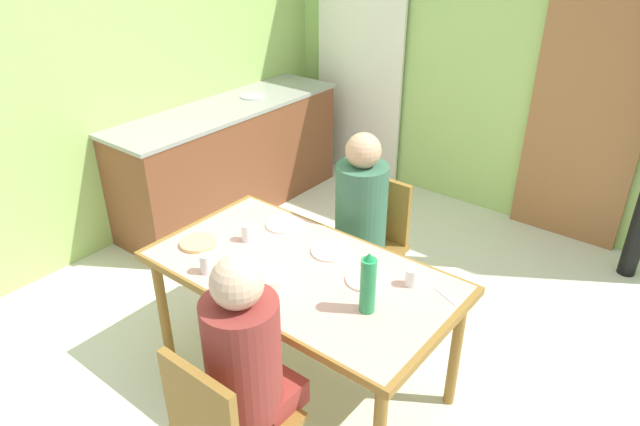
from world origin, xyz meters
The scene contains 22 objects.
ground_plane centered at (0.00, 0.00, 0.00)m, with size 6.03×6.03×0.00m, color silver.
wall_back centered at (0.00, 2.32, 1.26)m, with size 4.07×0.10×2.52m, color #A5CE71.
wall_left centered at (-1.94, 0.58, 1.26)m, with size 0.10×3.48×2.52m, color #A5CE6C.
door_wooden centered at (0.75, 2.24, 1.00)m, with size 0.80×0.05×2.00m, color #99633A.
curtain_panel centered at (-1.22, 2.22, 1.06)m, with size 0.90×0.03×2.12m, color white.
kitchen_counter centered at (-1.61, 0.95, 0.45)m, with size 0.61×2.06×0.91m.
dining_table centered at (0.16, -0.24, 0.66)m, with size 1.55×0.84×0.73m.
chair_near_diner centered at (0.42, -1.01, 0.50)m, with size 0.40×0.40×0.87m.
chair_far_diner centered at (0.07, 0.53, 0.50)m, with size 0.40×0.40×0.87m.
person_near_diner centered at (0.42, -0.87, 0.78)m, with size 0.30×0.37×0.77m.
person_far_diner centered at (0.07, 0.40, 0.78)m, with size 0.30×0.37×0.77m.
water_bottle_green_near centered at (0.60, -0.30, 0.87)m, with size 0.07×0.07×0.30m.
serving_bowl_center centered at (0.12, -0.43, 0.75)m, with size 0.17×0.17×0.06m, color beige.
dinner_plate_near_left centered at (-0.19, 0.03, 0.73)m, with size 0.20×0.20×0.01m, color white.
dinner_plate_near_right centered at (0.18, -0.02, 0.73)m, with size 0.20×0.20×0.01m, color silver.
dinner_plate_far_center centered at (0.47, -0.12, 0.73)m, with size 0.19×0.19×0.01m, color white.
drinking_glass_by_near_diner centered at (-0.18, -0.54, 0.77)m, with size 0.06×0.06×0.10m, color silver.
drinking_glass_by_far_diner centered at (-0.24, -0.21, 0.77)m, with size 0.06×0.06×0.09m, color silver.
drinking_glass_spare_center centered at (0.65, -0.02, 0.77)m, with size 0.06×0.06×0.09m, color silver.
bread_plate_sliced centered at (-0.41, -0.40, 0.74)m, with size 0.19×0.19×0.02m, color #DBB77A.
cutlery_knife_near centered at (-0.50, 0.07, 0.73)m, with size 0.15×0.02×0.00m, color silver.
cutlery_fork_near centered at (0.83, 0.00, 0.73)m, with size 0.15×0.02×0.00m, color silver.
Camera 1 is at (1.69, -2.01, 2.31)m, focal length 32.07 mm.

